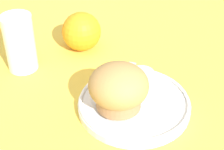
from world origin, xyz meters
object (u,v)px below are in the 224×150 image
butter_knife (122,85)px  juice_glass (20,43)px  muffin (117,87)px  orange_fruit (82,32)px

butter_knife → juice_glass: 0.23m
butter_knife → muffin: bearing=-172.0°
orange_fruit → juice_glass: 0.14m
butter_knife → orange_fruit: (0.03, 0.18, 0.02)m
juice_glass → butter_knife: bearing=-61.2°
muffin → juice_glass: size_ratio=0.87×
butter_knife → juice_glass: juice_glass is taller
orange_fruit → juice_glass: juice_glass is taller
muffin → orange_fruit: 0.23m
orange_fruit → butter_knife: bearing=-100.1°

